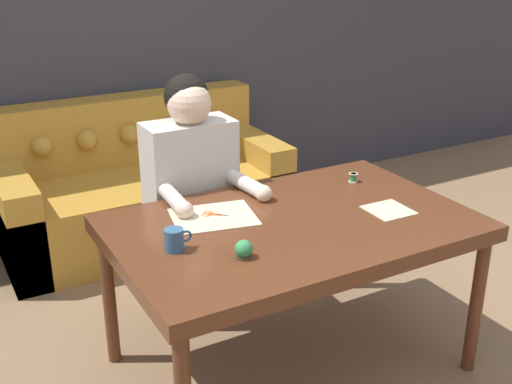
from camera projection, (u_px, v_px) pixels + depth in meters
The scene contains 11 objects.
ground_plane at pixel (296, 372), 2.96m from camera, with size 16.00×16.00×0.00m, color #846647.
wall_back at pixel (123, 29), 4.26m from camera, with size 8.00×0.06×2.60m.
dining_table at pixel (292, 234), 2.78m from camera, with size 1.54×0.98×0.74m.
couch at pixel (141, 190), 4.24m from camera, with size 1.81×0.87×0.89m.
person at pixel (192, 198), 3.20m from camera, with size 0.48×0.56×1.28m.
pattern_paper_main at pixel (214, 217), 2.78m from camera, with size 0.41×0.35×0.00m.
pattern_paper_offcut at pixel (389, 210), 2.85m from camera, with size 0.19×0.19×0.00m.
scissors at pixel (216, 215), 2.80m from camera, with size 0.17×0.17×0.01m.
mug at pixel (175, 240), 2.48m from camera, with size 0.11×0.08×0.09m.
thread_spool at pixel (353, 178), 3.18m from camera, with size 0.04×0.04×0.05m.
pin_cushion at pixel (244, 250), 2.42m from camera, with size 0.07×0.07×0.07m.
Camera 1 is at (-1.35, -2.04, 1.87)m, focal length 45.00 mm.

